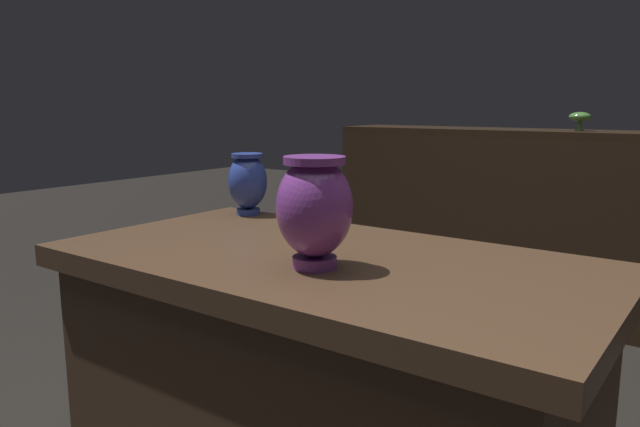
# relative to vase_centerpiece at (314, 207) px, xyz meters

# --- Properties ---
(display_plinth) EXTENTS (1.20, 0.64, 0.80)m
(display_plinth) POSITION_rel_vase_centerpiece_xyz_m (-0.04, 0.10, -0.52)
(display_plinth) COLOR #422D1E
(display_plinth) RESTS_ON ground_plane
(back_display_shelf) EXTENTS (2.60, 0.40, 0.99)m
(back_display_shelf) POSITION_rel_vase_centerpiece_xyz_m (-0.04, 2.30, -0.43)
(back_display_shelf) COLOR black
(back_display_shelf) RESTS_ON ground_plane
(vase_centerpiece) EXTENTS (0.15, 0.15, 0.22)m
(vase_centerpiece) POSITION_rel_vase_centerpiece_xyz_m (0.00, 0.00, 0.00)
(vase_centerpiece) COLOR #7A388E
(vase_centerpiece) RESTS_ON display_plinth
(vase_tall_behind) EXTENTS (0.11, 0.11, 0.18)m
(vase_tall_behind) POSITION_rel_vase_centerpiece_xyz_m (-0.51, 0.36, -0.02)
(vase_tall_behind) COLOR #2D429E
(vase_tall_behind) RESTS_ON display_plinth
(shelf_vase_center) EXTENTS (0.10, 0.10, 0.09)m
(shelf_vase_center) POSITION_rel_vase_centerpiece_xyz_m (-0.04, 2.28, 0.14)
(shelf_vase_center) COLOR #477A38
(shelf_vase_center) RESTS_ON back_display_shelf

